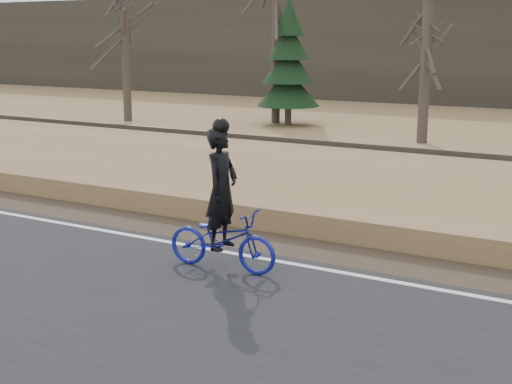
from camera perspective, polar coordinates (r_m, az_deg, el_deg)
The scene contains 12 objects.
ground at distance 11.67m, azimuth -0.16°, elevation -5.88°, with size 120.00×120.00×0.00m, color #95704C.
road at distance 9.71m, azimuth -7.69°, elevation -9.68°, with size 120.00×6.00×0.06m, color black.
edge_line at distance 11.81m, azimuth 0.33°, elevation -5.31°, with size 120.00×0.12×0.01m, color silver.
shoulder at distance 12.67m, azimuth 2.57°, elevation -4.30°, with size 120.00×1.60×0.04m, color #473A2B.
embankment at distance 15.25m, azimuth 7.78°, elevation -0.73°, with size 120.00×5.00×0.44m, color #95704C.
ballast at distance 18.76m, azimuth 12.20°, elevation 1.60°, with size 120.00×3.00×0.45m, color slate.
railroad at distance 18.70m, azimuth 12.24°, elevation 2.51°, with size 120.00×2.40×0.29m.
cyclist at distance 11.10m, azimuth -2.74°, elevation -2.37°, with size 1.89×0.77×2.39m.
bare_tree_far_left at distance 31.47m, azimuth -10.45°, elevation 12.18°, with size 0.36×0.36×7.24m, color #4A3E36.
bare_tree_left at distance 30.37m, azimuth 1.62°, elevation 13.70°, with size 0.36×0.36×8.65m, color #4A3E36.
bare_tree_near_left at distance 25.20m, azimuth 13.44°, elevation 10.57°, with size 0.36×0.36×5.96m, color #4A3E36.
conifer at distance 29.73m, azimuth 2.62°, elevation 10.07°, with size 2.60×2.60×5.14m.
Camera 1 is at (5.56, -9.58, 3.67)m, focal length 50.00 mm.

